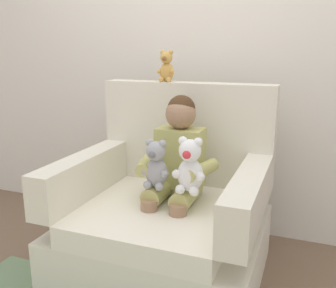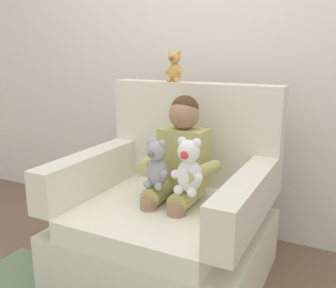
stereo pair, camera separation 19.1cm
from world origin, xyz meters
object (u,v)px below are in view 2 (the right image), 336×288
at_px(armchair, 169,217).
at_px(plush_honey_on_backrest, 175,67).
at_px(seated_child, 179,163).
at_px(plush_white, 189,168).
at_px(plush_grey, 156,165).

bearing_deg(armchair, plush_honey_on_backrest, 111.78).
xyz_separation_m(seated_child, plush_honey_on_backrest, (-0.18, 0.32, 0.51)).
height_order(plush_white, plush_grey, plush_white).
bearing_deg(plush_grey, armchair, 78.04).
bearing_deg(plush_white, plush_grey, 172.17).
relative_size(seated_child, plush_honey_on_backrest, 4.27).
bearing_deg(armchair, plush_grey, -98.96).
bearing_deg(plush_white, seated_child, 123.79).
relative_size(armchair, seated_child, 1.31).
distance_m(armchair, plush_honey_on_backrest, 0.91).
height_order(armchair, seated_child, armchair).
xyz_separation_m(plush_white, plush_honey_on_backrest, (-0.31, 0.46, 0.47)).
bearing_deg(plush_white, plush_honey_on_backrest, 116.02).
relative_size(armchair, plush_grey, 4.10).
bearing_deg(plush_honey_on_backrest, armchair, -83.75).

